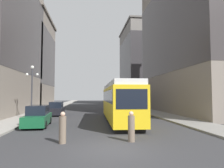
% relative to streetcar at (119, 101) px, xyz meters
% --- Properties ---
extents(ground_plane, '(200.00, 200.00, 0.00)m').
position_rel_streetcar_xyz_m(ground_plane, '(-1.86, -10.23, -2.10)').
color(ground_plane, '#303033').
extents(sidewalk_left, '(3.27, 120.00, 0.15)m').
position_rel_streetcar_xyz_m(sidewalk_left, '(-10.46, 29.77, -2.03)').
color(sidewalk_left, gray).
rests_on(sidewalk_left, ground).
extents(sidewalk_right, '(3.27, 120.00, 0.15)m').
position_rel_streetcar_xyz_m(sidewalk_right, '(6.75, 29.77, -2.03)').
color(sidewalk_right, gray).
rests_on(sidewalk_right, ground).
extents(streetcar, '(2.96, 13.57, 3.89)m').
position_rel_streetcar_xyz_m(streetcar, '(0.00, 0.00, 0.00)').
color(streetcar, black).
rests_on(streetcar, ground).
extents(transit_bus, '(2.90, 12.34, 3.45)m').
position_rel_streetcar_xyz_m(transit_bus, '(2.85, 15.16, -0.15)').
color(transit_bus, black).
rests_on(transit_bus, ground).
extents(parked_car_left_near, '(2.10, 4.85, 1.82)m').
position_rel_streetcar_xyz_m(parked_car_left_near, '(-7.53, -1.96, -1.26)').
color(parked_car_left_near, black).
rests_on(parked_car_left_near, ground).
extents(parked_car_left_mid, '(1.92, 4.51, 1.82)m').
position_rel_streetcar_xyz_m(parked_car_left_mid, '(-7.53, 7.82, -1.26)').
color(parked_car_left_mid, black).
rests_on(parked_car_left_mid, ground).
extents(pedestrian_crossing_near, '(0.39, 0.39, 1.76)m').
position_rel_streetcar_xyz_m(pedestrian_crossing_near, '(-0.64, -8.61, -1.28)').
color(pedestrian_crossing_near, '#6B5B4C').
rests_on(pedestrian_crossing_near, ground).
extents(pedestrian_crossing_far, '(0.40, 0.40, 1.77)m').
position_rel_streetcar_xyz_m(pedestrian_crossing_far, '(-4.58, -8.57, -1.28)').
color(pedestrian_crossing_far, '#6B5B4C').
rests_on(pedestrian_crossing_far, ground).
extents(lamp_post_left_near, '(1.41, 0.36, 5.89)m').
position_rel_streetcar_xyz_m(lamp_post_left_near, '(-9.43, 2.87, 1.89)').
color(lamp_post_left_near, '#333338').
rests_on(lamp_post_left_near, sidewalk_left).
extents(building_left_midblock, '(15.49, 15.97, 20.44)m').
position_rel_streetcar_xyz_m(building_left_midblock, '(-19.54, 25.73, 8.41)').
color(building_left_midblock, slate).
rests_on(building_left_midblock, ground).
extents(building_right_corner, '(16.23, 20.07, 25.10)m').
position_rel_streetcar_xyz_m(building_right_corner, '(16.20, 42.77, 10.82)').
color(building_right_corner, slate).
rests_on(building_right_corner, ground).
extents(building_right_midblock, '(12.43, 24.43, 24.65)m').
position_rel_streetcar_xyz_m(building_right_midblock, '(14.30, 9.21, 10.59)').
color(building_right_midblock, slate).
rests_on(building_right_midblock, ground).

